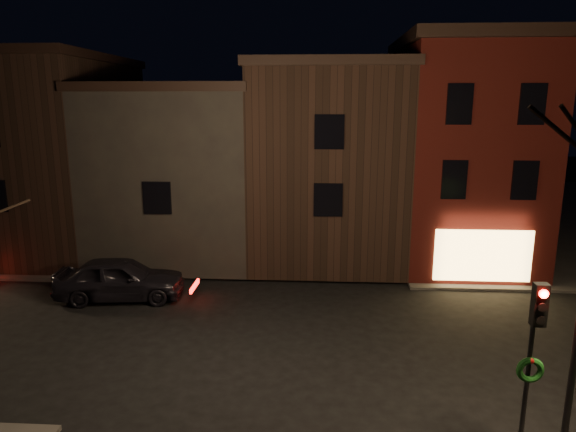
% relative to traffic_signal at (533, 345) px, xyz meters
% --- Properties ---
extents(ground, '(120.00, 120.00, 0.00)m').
position_rel_traffic_signal_xyz_m(ground, '(-5.60, 5.51, -2.81)').
color(ground, black).
rests_on(ground, ground).
extents(sidewalk_far_left, '(30.00, 30.00, 0.12)m').
position_rel_traffic_signal_xyz_m(sidewalk_far_left, '(-25.60, 25.51, -2.75)').
color(sidewalk_far_left, '#2D2B28').
rests_on(sidewalk_far_left, ground).
extents(corner_building, '(6.50, 8.50, 10.50)m').
position_rel_traffic_signal_xyz_m(corner_building, '(2.40, 14.98, 2.59)').
color(corner_building, '#4A100D').
rests_on(corner_building, ground).
extents(row_building_a, '(7.30, 10.30, 9.40)m').
position_rel_traffic_signal_xyz_m(row_building_a, '(-4.10, 16.01, 2.03)').
color(row_building_a, black).
rests_on(row_building_a, ground).
extents(row_building_b, '(7.80, 10.30, 8.40)m').
position_rel_traffic_signal_xyz_m(row_building_b, '(-11.35, 16.01, 1.53)').
color(row_building_b, black).
rests_on(row_building_b, ground).
extents(row_building_c, '(7.30, 10.30, 9.90)m').
position_rel_traffic_signal_xyz_m(row_building_c, '(-18.60, 16.01, 2.28)').
color(row_building_c, black).
rests_on(row_building_c, ground).
extents(traffic_signal, '(0.58, 0.38, 4.05)m').
position_rel_traffic_signal_xyz_m(traffic_signal, '(0.00, 0.00, 0.00)').
color(traffic_signal, black).
rests_on(traffic_signal, sidewalk_near_right).
extents(parked_car_a, '(5.19, 2.55, 1.70)m').
position_rel_traffic_signal_xyz_m(parked_car_a, '(-12.32, 8.81, -1.96)').
color(parked_car_a, black).
rests_on(parked_car_a, ground).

